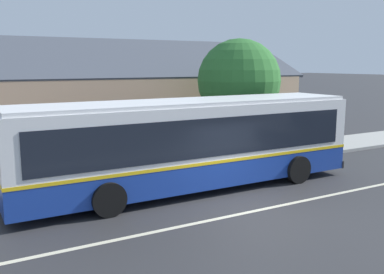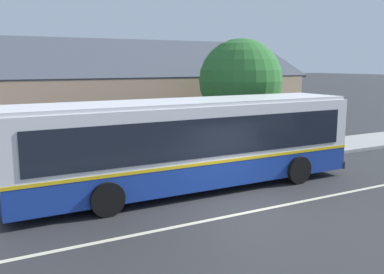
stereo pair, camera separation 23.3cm
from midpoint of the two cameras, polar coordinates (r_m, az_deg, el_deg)
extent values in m
plane|color=#2D2D30|center=(12.80, 7.85, -9.76)|extent=(300.00, 300.00, 0.00)
cube|color=#9E9E99|center=(17.72, -3.99, -3.94)|extent=(60.00, 3.00, 0.15)
cube|color=beige|center=(12.80, 7.85, -9.74)|extent=(60.00, 0.16, 0.01)
cube|color=tan|center=(24.45, -14.77, 3.57)|extent=(23.26, 9.21, 3.55)
cube|color=#424751|center=(22.11, -13.53, 10.26)|extent=(23.86, 4.67, 2.18)
cube|color=#424751|center=(26.57, -16.33, 10.00)|extent=(23.86, 4.67, 2.18)
cube|color=black|center=(20.01, -11.37, 2.92)|extent=(1.10, 0.06, 1.30)
cube|color=black|center=(23.81, 7.61, 4.08)|extent=(1.10, 0.06, 1.30)
cube|color=#4C3323|center=(21.46, -2.42, 1.12)|extent=(1.00, 0.06, 2.10)
cube|color=navy|center=(14.65, -0.66, -4.32)|extent=(12.07, 2.53, 0.84)
cube|color=gold|center=(14.54, -0.66, -2.53)|extent=(12.09, 2.55, 0.10)
cube|color=white|center=(14.38, -0.67, 1.03)|extent=(12.07, 2.53, 1.73)
cube|color=white|center=(14.27, -0.68, 4.69)|extent=(11.83, 2.40, 0.12)
cube|color=black|center=(15.50, -2.92, 1.27)|extent=(11.10, 0.06, 1.23)
cube|color=black|center=(13.31, 1.94, -0.11)|extent=(11.10, 0.06, 1.23)
cube|color=black|center=(18.06, 16.43, 2.09)|extent=(0.05, 2.20, 1.23)
cube|color=black|center=(17.98, 16.56, 4.69)|extent=(0.04, 1.75, 0.24)
cube|color=black|center=(18.34, 16.24, -2.79)|extent=(0.09, 2.50, 0.28)
cube|color=#B21919|center=(15.15, -8.00, -3.95)|extent=(3.38, 0.04, 0.59)
cube|color=black|center=(18.15, 10.51, 0.62)|extent=(0.90, 0.03, 2.31)
cylinder|color=black|center=(17.71, 8.05, -2.60)|extent=(1.00, 0.28, 1.00)
cylinder|color=black|center=(15.86, 13.55, -4.24)|extent=(1.00, 0.28, 1.00)
cylinder|color=black|center=(14.65, -14.59, -5.43)|extent=(1.00, 0.28, 1.00)
cylinder|color=black|center=(12.34, -11.56, -8.17)|extent=(1.00, 0.28, 1.00)
cube|color=brown|center=(16.46, -13.04, -3.34)|extent=(1.84, 0.10, 0.04)
cube|color=brown|center=(16.33, -12.90, -3.45)|extent=(1.84, 0.10, 0.04)
cube|color=brown|center=(16.19, -12.75, -3.55)|extent=(1.84, 0.10, 0.04)
cube|color=brown|center=(16.01, -12.66, -2.60)|extent=(1.84, 0.04, 0.10)
cube|color=brown|center=(15.98, -12.68, -2.11)|extent=(1.84, 0.04, 0.10)
cube|color=black|center=(16.60, -10.43, -3.95)|extent=(0.08, 0.43, 0.45)
cube|color=black|center=(16.20, -15.37, -4.48)|extent=(0.08, 0.43, 0.45)
cylinder|color=#4C3828|center=(20.38, 5.83, 0.81)|extent=(0.32, 0.32, 2.23)
sphere|color=#2D6B2D|center=(20.15, 5.95, 7.49)|extent=(3.86, 3.86, 3.86)
camera|label=1|loc=(0.12, -90.43, -0.07)|focal=40.00mm
camera|label=2|loc=(0.12, 89.57, 0.07)|focal=40.00mm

